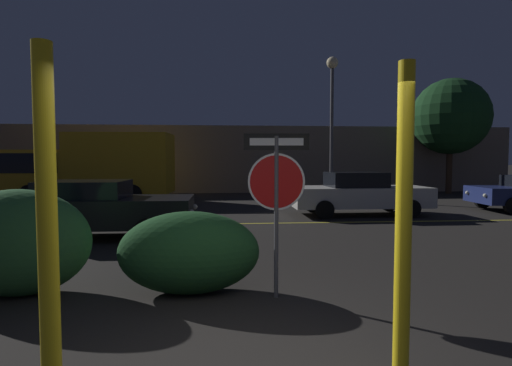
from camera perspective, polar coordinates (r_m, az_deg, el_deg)
The scene contains 12 objects.
road_center_stripe at distance 11.82m, azimuth -3.33°, elevation -5.82°, with size 40.16×0.12×0.01m, color gold.
stop_sign at distance 5.38m, azimuth 2.93°, elevation 0.13°, with size 0.88×0.10×2.24m.
yellow_pole_left at distance 2.93m, azimuth -27.58°, elevation -8.27°, with size 0.13×0.13×2.63m, color yellow.
yellow_pole_right at distance 3.48m, azimuth 20.32°, elevation -5.94°, with size 0.13×0.13×2.67m, color yellow.
hedge_bush_1 at distance 6.47m, azimuth -30.86°, elevation -7.31°, with size 1.98×1.12×1.48m, color #2D6633.
hedge_bush_2 at distance 5.77m, azimuth -9.51°, elevation -9.76°, with size 1.98×1.05×1.16m, color #1E4C23.
passing_car_2 at distance 10.40m, azimuth -22.53°, elevation -3.39°, with size 4.87×1.90×1.38m.
passing_car_3 at distance 14.04m, azimuth 14.41°, elevation -1.46°, with size 4.72×1.95×1.46m.
delivery_truck at distance 19.37m, azimuth -22.42°, elevation 2.28°, with size 7.23×2.72×3.06m.
street_lamp at distance 19.60m, azimuth 10.80°, elevation 11.87°, with size 0.55×0.55×6.72m.
tree_1 at distance 24.72m, azimuth 26.04°, elevation 8.50°, with size 4.15×4.15×6.33m.
building_backdrop at distance 25.06m, azimuth -3.71°, elevation 3.39°, with size 33.20×4.93×3.81m, color #7A6B5B.
Camera 1 is at (-0.27, -3.22, 1.89)m, focal length 28.00 mm.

